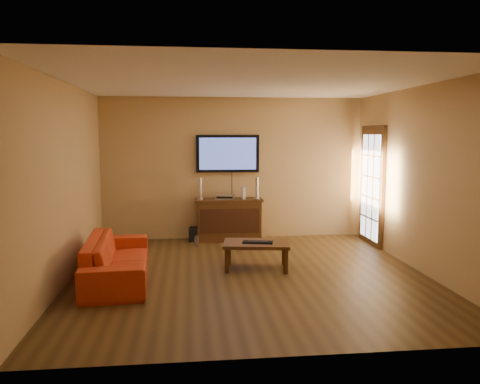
{
  "coord_description": "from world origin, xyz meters",
  "views": [
    {
      "loc": [
        -0.85,
        -6.44,
        1.99
      ],
      "look_at": [
        -0.06,
        0.8,
        1.1
      ],
      "focal_mm": 35.0,
      "sensor_mm": 36.0,
      "label": 1
    }
  ],
  "objects": [
    {
      "name": "media_console",
      "position": [
        -0.11,
        2.25,
        0.4
      ],
      "size": [
        1.26,
        0.48,
        0.79
      ],
      "color": "#3C220D",
      "rests_on": "ground"
    },
    {
      "name": "speaker_right",
      "position": [
        0.42,
        2.23,
        0.98
      ],
      "size": [
        0.11,
        0.11,
        0.4
      ],
      "color": "silver",
      "rests_on": "media_console"
    },
    {
      "name": "speaker_left",
      "position": [
        -0.64,
        2.26,
        0.98
      ],
      "size": [
        0.11,
        0.11,
        0.4
      ],
      "color": "silver",
      "rests_on": "media_console"
    },
    {
      "name": "sofa",
      "position": [
        -1.85,
        -0.01,
        0.4
      ],
      "size": [
        0.74,
        2.08,
        0.8
      ],
      "primitive_type": "imported",
      "rotation": [
        0.0,
        0.0,
        1.64
      ],
      "color": "red",
      "rests_on": "ground"
    },
    {
      "name": "av_receiver",
      "position": [
        -0.18,
        2.27,
        0.83
      ],
      "size": [
        0.38,
        0.29,
        0.08
      ],
      "primitive_type": "cube",
      "rotation": [
        0.0,
        0.0,
        -0.14
      ],
      "color": "silver",
      "rests_on": "media_console"
    },
    {
      "name": "television",
      "position": [
        -0.11,
        2.45,
        1.64
      ],
      "size": [
        1.2,
        0.08,
        0.71
      ],
      "color": "black",
      "rests_on": "ground"
    },
    {
      "name": "keyboard",
      "position": [
        0.15,
        0.26,
        0.42
      ],
      "size": [
        0.47,
        0.26,
        0.03
      ],
      "color": "black",
      "rests_on": "coffee_table"
    },
    {
      "name": "ground_plane",
      "position": [
        0.0,
        0.0,
        0.0
      ],
      "size": [
        5.0,
        5.0,
        0.0
      ],
      "primitive_type": "plane",
      "color": "#3C2910",
      "rests_on": "ground"
    },
    {
      "name": "subwoofer",
      "position": [
        -0.73,
        2.26,
        0.13
      ],
      "size": [
        0.28,
        0.28,
        0.26
      ],
      "primitive_type": "cube",
      "rotation": [
        0.0,
        0.0,
        -0.09
      ],
      "color": "black",
      "rests_on": "ground"
    },
    {
      "name": "coffee_table",
      "position": [
        0.13,
        0.3,
        0.35
      ],
      "size": [
        1.05,
        0.72,
        0.41
      ],
      "color": "#3C220D",
      "rests_on": "ground"
    },
    {
      "name": "french_door",
      "position": [
        2.46,
        1.7,
        1.05
      ],
      "size": [
        0.07,
        1.02,
        2.22
      ],
      "color": "#3C220D",
      "rests_on": "ground"
    },
    {
      "name": "bottle",
      "position": [
        -0.73,
        1.8,
        0.1
      ],
      "size": [
        0.07,
        0.07,
        0.22
      ],
      "color": "white",
      "rests_on": "ground"
    },
    {
      "name": "game_console",
      "position": [
        0.16,
        2.23,
        0.91
      ],
      "size": [
        0.06,
        0.17,
        0.23
      ],
      "primitive_type": "cube",
      "rotation": [
        0.0,
        0.0,
        0.11
      ],
      "color": "white",
      "rests_on": "media_console"
    },
    {
      "name": "room_walls",
      "position": [
        0.0,
        0.62,
        1.69
      ],
      "size": [
        5.0,
        5.0,
        5.0
      ],
      "color": "tan",
      "rests_on": "ground"
    }
  ]
}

